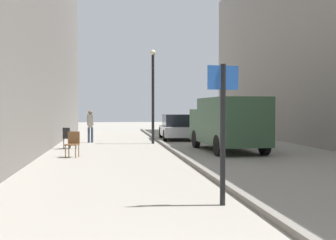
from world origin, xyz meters
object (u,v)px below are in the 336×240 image
street_sign_post (223,122)px  parked_car (177,127)px  pedestrian_main_foreground (90,124)px  cafe_chair_near_window (73,142)px  cafe_chair_by_doorway (68,136)px  lamp_post (153,90)px  delivery_van (228,122)px

street_sign_post → parked_car: bearing=-103.6°
pedestrian_main_foreground → street_sign_post: size_ratio=0.65×
cafe_chair_near_window → cafe_chair_by_doorway: bearing=-68.4°
lamp_post → cafe_chair_near_window: bearing=-123.7°
pedestrian_main_foreground → cafe_chair_near_window: 6.37m
pedestrian_main_foreground → cafe_chair_near_window: size_ratio=1.80×
pedestrian_main_foreground → cafe_chair_by_doorway: bearing=-109.8°
street_sign_post → cafe_chair_near_window: street_sign_post is taller
delivery_van → cafe_chair_near_window: delivery_van is taller
parked_car → cafe_chair_near_window: 9.59m
delivery_van → parked_car: 6.94m
lamp_post → parked_car: bearing=58.6°
pedestrian_main_foreground → lamp_post: 3.79m
delivery_van → lamp_post: (-2.72, 4.07, 1.52)m
pedestrian_main_foreground → street_sign_post: street_sign_post is taller
parked_car → cafe_chair_near_window: size_ratio=4.54×
delivery_van → cafe_chair_near_window: bearing=-171.7°
parked_car → lamp_post: lamp_post is taller
cafe_chair_near_window → street_sign_post: bearing=126.2°
delivery_van → cafe_chair_by_doorway: size_ratio=5.29×
pedestrian_main_foreground → delivery_van: size_ratio=0.34×
delivery_van → lamp_post: 5.12m
cafe_chair_near_window → cafe_chair_by_doorway: same height
street_sign_post → cafe_chair_by_doorway: size_ratio=2.77×
delivery_van → cafe_chair_near_window: 6.38m
parked_car → pedestrian_main_foreground: bearing=-158.5°
cafe_chair_by_doorway → cafe_chair_near_window: bearing=-37.8°
pedestrian_main_foreground → cafe_chair_by_doorway: (-0.81, -3.17, -0.43)m
pedestrian_main_foreground → delivery_van: (5.90, -5.15, 0.23)m
cafe_chair_by_doorway → lamp_post: bearing=71.1°
lamp_post → cafe_chair_by_doorway: size_ratio=5.06×
street_sign_post → lamp_post: lamp_post is taller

